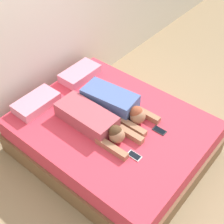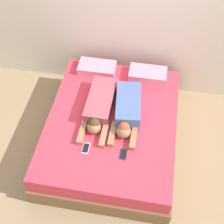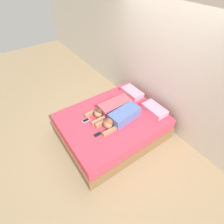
# 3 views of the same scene
# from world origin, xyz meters

# --- Properties ---
(ground_plane) EXTENTS (12.00, 12.00, 0.00)m
(ground_plane) POSITION_xyz_m (0.00, 0.00, 0.00)
(ground_plane) COLOR #9E8460
(wall_back) EXTENTS (12.00, 0.06, 2.60)m
(wall_back) POSITION_xyz_m (0.00, 1.20, 1.30)
(wall_back) COLOR silver
(wall_back) RESTS_ON ground_plane
(bed) EXTENTS (1.70, 2.10, 0.52)m
(bed) POSITION_xyz_m (0.00, 0.00, 0.26)
(bed) COLOR brown
(bed) RESTS_ON ground_plane
(pillow_head_left) EXTENTS (0.53, 0.29, 0.11)m
(pillow_head_left) POSITION_xyz_m (-0.37, 0.84, 0.58)
(pillow_head_left) COLOR pink
(pillow_head_left) RESTS_ON bed
(pillow_head_right) EXTENTS (0.53, 0.29, 0.11)m
(pillow_head_right) POSITION_xyz_m (0.37, 0.84, 0.58)
(pillow_head_right) COLOR pink
(pillow_head_right) RESTS_ON bed
(person_left) EXTENTS (0.34, 1.02, 0.20)m
(person_left) POSITION_xyz_m (-0.19, 0.11, 0.61)
(person_left) COLOR #B24C59
(person_left) RESTS_ON bed
(person_right) EXTENTS (0.37, 0.94, 0.21)m
(person_right) POSITION_xyz_m (0.18, 0.09, 0.62)
(person_right) COLOR #4C66A5
(person_right) RESTS_ON bed
(cell_phone_left) EXTENTS (0.08, 0.15, 0.01)m
(cell_phone_left) POSITION_xyz_m (-0.23, -0.48, 0.52)
(cell_phone_left) COLOR silver
(cell_phone_left) RESTS_ON bed
(cell_phone_right) EXTENTS (0.08, 0.15, 0.01)m
(cell_phone_right) POSITION_xyz_m (0.22, -0.49, 0.52)
(cell_phone_right) COLOR #2D2D33
(cell_phone_right) RESTS_ON bed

